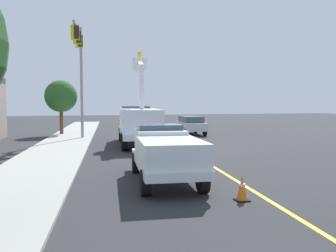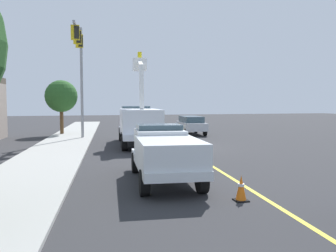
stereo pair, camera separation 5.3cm
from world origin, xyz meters
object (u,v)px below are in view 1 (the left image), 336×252
(traffic_cone_leading, at_px, (242,188))
(traffic_cone_mid_front, at_px, (157,134))
(service_pickup_truck, at_px, (165,152))
(passing_minivan, at_px, (191,124))
(traffic_signal_mast, at_px, (80,59))
(utility_bucket_truck, at_px, (138,122))

(traffic_cone_leading, distance_m, traffic_cone_mid_front, 17.95)
(service_pickup_truck, bearing_deg, passing_minivan, -21.55)
(service_pickup_truck, height_order, traffic_cone_leading, service_pickup_truck)
(traffic_cone_mid_front, height_order, traffic_signal_mast, traffic_signal_mast)
(utility_bucket_truck, distance_m, traffic_cone_leading, 14.59)
(utility_bucket_truck, height_order, passing_minivan, utility_bucket_truck)
(utility_bucket_truck, xyz_separation_m, passing_minivan, (6.50, -6.11, -0.63))
(passing_minivan, xyz_separation_m, traffic_cone_leading, (-21.03, 5.50, -0.59))
(traffic_signal_mast, bearing_deg, passing_minivan, -72.33)
(utility_bucket_truck, relative_size, traffic_cone_leading, 10.69)
(passing_minivan, bearing_deg, utility_bucket_truck, 136.80)
(service_pickup_truck, xyz_separation_m, traffic_signal_mast, (14.81, 2.91, 5.14))
(service_pickup_truck, distance_m, traffic_cone_leading, 3.51)
(utility_bucket_truck, bearing_deg, passing_minivan, -43.20)
(utility_bucket_truck, relative_size, service_pickup_truck, 1.46)
(traffic_cone_mid_front, bearing_deg, traffic_cone_leading, 175.14)
(service_pickup_truck, relative_size, traffic_signal_mast, 0.64)
(service_pickup_truck, bearing_deg, utility_bucket_truck, -4.98)
(passing_minivan, height_order, traffic_cone_mid_front, passing_minivan)
(utility_bucket_truck, xyz_separation_m, service_pickup_truck, (-11.49, 1.00, -0.49))
(utility_bucket_truck, distance_m, traffic_signal_mast, 6.93)
(utility_bucket_truck, bearing_deg, traffic_cone_leading, -177.59)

